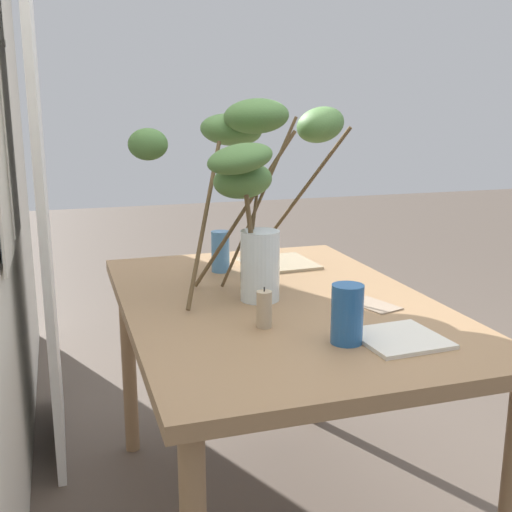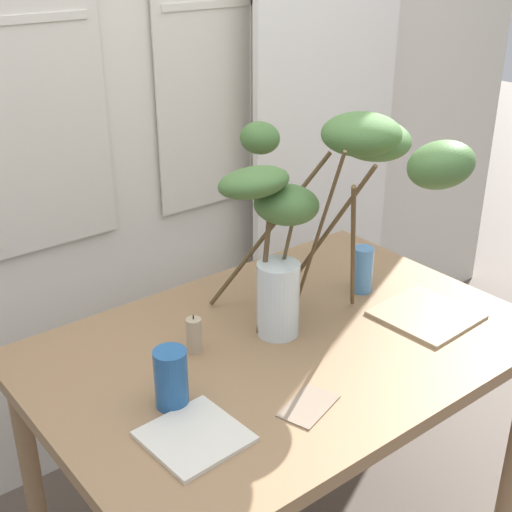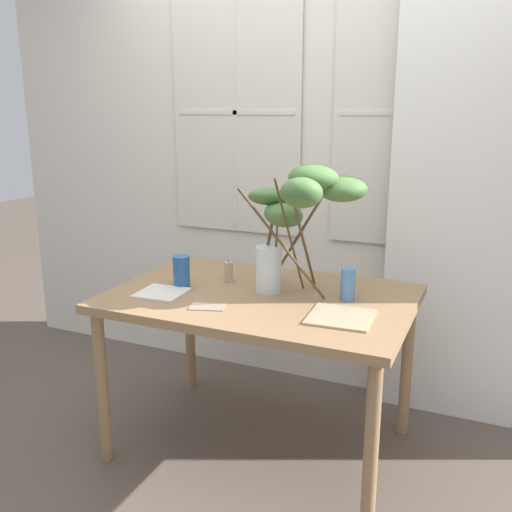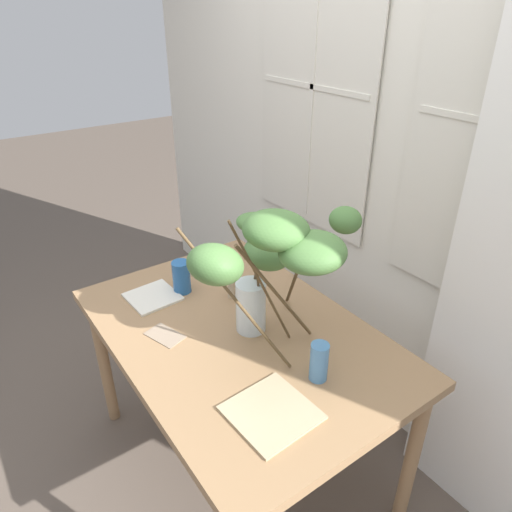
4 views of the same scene
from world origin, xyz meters
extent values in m
cube|color=white|center=(0.77, 0.67, 1.16)|extent=(0.69, 0.03, 2.32)
cube|color=#93704C|center=(0.00, 0.00, 0.75)|extent=(1.34, 0.90, 0.04)
cylinder|color=#93704C|center=(0.61, -0.39, 0.37)|extent=(0.06, 0.06, 0.73)
cylinder|color=#93704C|center=(0.61, 0.39, 0.37)|extent=(0.06, 0.06, 0.73)
cylinder|color=silver|center=(0.02, 0.05, 0.88)|extent=(0.12, 0.12, 0.21)
cylinder|color=silver|center=(0.02, 0.05, 0.81)|extent=(0.11, 0.11, 0.07)
cylinder|color=brown|center=(0.18, 0.05, 1.02)|extent=(0.02, 0.34, 0.49)
ellipsoid|color=#477038|center=(0.35, 0.04, 1.26)|extent=(0.21, 0.22, 0.12)
cylinder|color=brown|center=(0.14, -0.10, 1.03)|extent=(0.31, 0.27, 0.51)
ellipsoid|color=#477038|center=(0.27, -0.24, 1.28)|extent=(0.23, 0.25, 0.18)
cylinder|color=brown|center=(0.10, 0.20, 1.00)|extent=(0.31, 0.19, 0.46)
ellipsoid|color=#477038|center=(0.19, 0.34, 1.23)|extent=(0.17, 0.16, 0.11)
cylinder|color=brown|center=(0.04, 0.07, 0.95)|extent=(0.05, 0.07, 0.35)
ellipsoid|color=#477038|center=(0.07, 0.09, 1.13)|extent=(0.25, 0.25, 0.13)
cylinder|color=brown|center=(0.00, 0.08, 0.99)|extent=(0.09, 0.05, 0.42)
ellipsoid|color=#477038|center=(-0.01, 0.12, 1.20)|extent=(0.25, 0.26, 0.12)
cylinder|color=brown|center=(0.13, 0.02, 1.04)|extent=(0.07, 0.23, 0.53)
ellipsoid|color=#477038|center=(0.24, -0.01, 1.31)|extent=(0.26, 0.26, 0.12)
cylinder|color=#235693|center=(-0.38, -0.05, 0.84)|extent=(0.08, 0.08, 0.15)
cylinder|color=#4C84BC|center=(0.38, 0.08, 0.84)|extent=(0.06, 0.06, 0.14)
cube|color=silver|center=(-0.41, -0.18, 0.78)|extent=(0.21, 0.21, 0.01)
cube|color=tan|center=(0.41, -0.15, 0.77)|extent=(0.26, 0.26, 0.01)
cube|color=gray|center=(-0.14, -0.25, 0.77)|extent=(0.17, 0.13, 0.00)
cylinder|color=tan|center=(-0.22, 0.11, 0.82)|extent=(0.04, 0.04, 0.10)
cylinder|color=black|center=(-0.22, 0.11, 0.87)|extent=(0.00, 0.00, 0.01)
camera|label=1|loc=(-1.71, 0.61, 1.34)|focal=44.10mm
camera|label=2|loc=(-1.06, -1.22, 1.79)|focal=49.14mm
camera|label=3|loc=(0.96, -2.25, 1.59)|focal=40.01mm
camera|label=4|loc=(1.24, -0.80, 1.92)|focal=32.82mm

